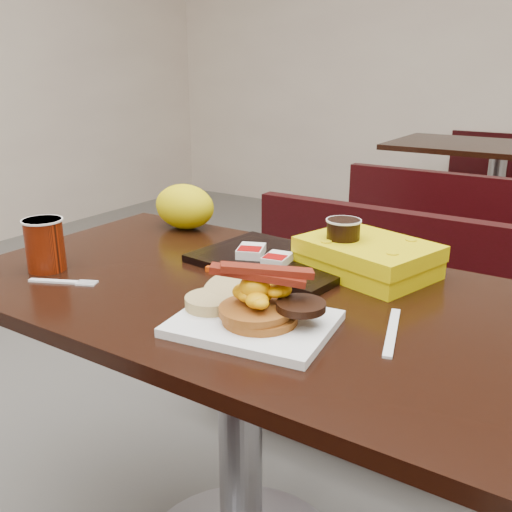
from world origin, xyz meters
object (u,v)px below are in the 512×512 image
Objects in this scene: bench_near_n at (363,332)px; paper_bag at (185,206)px; hashbrown_sleeve_right at (277,259)px; pancake_stack at (260,314)px; platter at (253,324)px; table_near at (240,440)px; clamshell at (368,257)px; tray at (277,260)px; table_far at (492,210)px; coffee_cup_near at (45,245)px; knife at (392,332)px; coffee_cup_far at (343,241)px; bench_far_s at (460,241)px; hashbrown_sleeve_left at (251,251)px; fork at (53,281)px.

paper_bag is (-0.38, -0.42, 0.45)m from bench_near_n.
pancake_stack is at bearing -73.39° from hashbrown_sleeve_right.
pancake_stack is at bearing -6.46° from platter.
paper_bag reaches higher than table_near.
tray is at bearing -148.05° from clamshell.
table_far is at bearing 81.61° from hashbrown_sleeve_right.
coffee_cup_near is at bearing 172.07° from platter.
paper_bag is (-0.53, 0.43, 0.03)m from pancake_stack.
knife is (0.34, -0.74, 0.39)m from bench_near_n.
clamshell reaches higher than table_far.
table_near is 0.51m from coffee_cup_far.
table_far reaches higher than bench_far_s.
table_far is 4.45× the size of clamshell.
hashbrown_sleeve_left is 0.26m from clamshell.
table_near is 1.20× the size of bench_near_n.
paper_bag is (-0.32, 0.15, 0.03)m from hashbrown_sleeve_left.
pancake_stack reaches higher than bench_far_s.
coffee_cup_near and coffee_cup_far have the same top height.
coffee_cup_near is at bearing -147.20° from coffee_cup_far.
hashbrown_sleeve_right is (0.36, 0.32, 0.02)m from fork.
table_far is (0.00, 1.90, 0.02)m from bench_near_n.
pancake_stack reaches higher than knife.
platter reaches higher than table_near.
tray is at bearing 116.06° from pancake_stack.
table_near reaches higher than bench_far_s.
bench_far_s is 1.75m from clamshell.
pancake_stack is at bearing -45.27° from table_near.
coffee_cup_far is at bearing 81.59° from platter.
table_far is 2.51m from hashbrown_sleeve_right.
table_far is 16.97× the size of hashbrown_sleeve_right.
bench_far_s is 1.78m from tray.
table_near and table_far have the same top height.
hashbrown_sleeve_right is (0.02, -0.57, 0.42)m from bench_near_n.
paper_bag is at bearing 171.19° from coffee_cup_far.
paper_bag is at bearing -103.21° from bench_far_s.
platter is 0.74× the size of tray.
hashbrown_sleeve_left is 0.78× the size of coffee_cup_far.
clamshell is at bearing 19.28° from hashbrown_sleeve_right.
fork is at bearing -30.57° from coffee_cup_near.
coffee_cup_far is (0.12, 0.08, 0.04)m from hashbrown_sleeve_right.
tray is (-0.01, -2.44, 0.38)m from table_far.
paper_bag reaches higher than tray.
table_near is 0.64m from paper_bag.
platter is 2.32× the size of coffee_cup_near.
bench_far_s is 5.63× the size of paper_bag.
hashbrown_sleeve_right reaches higher than bench_far_s.
coffee_cup_near is 0.10m from fork.
pancake_stack is 0.36m from hashbrown_sleeve_left.
hashbrown_sleeve_left is (-0.06, -2.46, 0.40)m from table_far.
coffee_cup_far is at bearing 56.44° from table_near.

